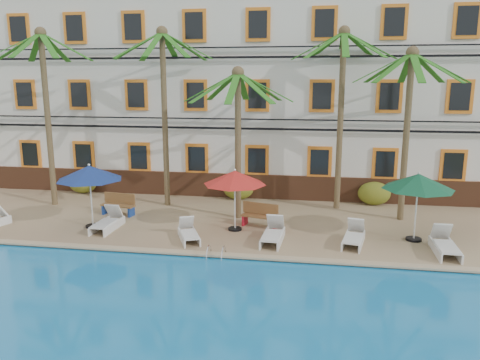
% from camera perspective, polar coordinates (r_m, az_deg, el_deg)
% --- Properties ---
extents(ground, '(100.00, 100.00, 0.00)m').
position_cam_1_polar(ground, '(16.94, -6.11, -8.59)').
color(ground, '#384C23').
rests_on(ground, ground).
extents(pool_deck, '(30.00, 12.00, 0.25)m').
position_cam_1_polar(pool_deck, '(21.52, -2.60, -3.67)').
color(pool_deck, tan).
rests_on(pool_deck, ground).
extents(pool_coping, '(30.00, 0.35, 0.06)m').
position_cam_1_polar(pool_coping, '(16.04, -6.99, -8.76)').
color(pool_coping, tan).
rests_on(pool_coping, pool_deck).
extents(hotel_building, '(25.40, 6.44, 10.22)m').
position_cam_1_polar(hotel_building, '(25.62, -0.39, 10.76)').
color(hotel_building, silver).
rests_on(hotel_building, pool_deck).
extents(palm_a, '(4.45, 4.45, 7.99)m').
position_cam_1_polar(palm_a, '(22.93, -22.62, 9.74)').
color(palm_a, brown).
rests_on(palm_a, pool_deck).
extents(palm_b, '(4.45, 4.45, 8.02)m').
position_cam_1_polar(palm_b, '(21.41, -9.26, 10.44)').
color(palm_b, brown).
rests_on(palm_b, pool_deck).
extents(palm_c, '(4.45, 4.45, 6.26)m').
position_cam_1_polar(palm_c, '(19.15, -0.25, 7.34)').
color(palm_c, brown).
rests_on(palm_c, pool_deck).
extents(palm_d, '(4.45, 4.45, 7.98)m').
position_cam_1_polar(palm_d, '(21.09, 12.28, 10.24)').
color(palm_d, brown).
rests_on(palm_d, pool_deck).
extents(palm_e, '(4.45, 4.45, 7.02)m').
position_cam_1_polar(palm_e, '(20.01, 19.82, 8.12)').
color(palm_e, brown).
rests_on(palm_e, pool_deck).
extents(shrub_left, '(1.50, 0.90, 1.10)m').
position_cam_1_polar(shrub_left, '(25.38, -18.65, -0.30)').
color(shrub_left, '#1E5217').
rests_on(shrub_left, pool_deck).
extents(shrub_mid, '(1.50, 0.90, 1.10)m').
position_cam_1_polar(shrub_mid, '(22.76, -0.22, -1.03)').
color(shrub_mid, '#1E5217').
rests_on(shrub_mid, pool_deck).
extents(shrub_right, '(1.50, 0.90, 1.10)m').
position_cam_1_polar(shrub_right, '(22.63, 16.04, -1.58)').
color(shrub_right, '#1E5217').
rests_on(shrub_right, pool_deck).
extents(umbrella_blue, '(2.56, 2.56, 2.56)m').
position_cam_1_polar(umbrella_blue, '(19.03, -17.88, 0.80)').
color(umbrella_blue, black).
rests_on(umbrella_blue, pool_deck).
extents(umbrella_red, '(2.42, 2.42, 2.43)m').
position_cam_1_polar(umbrella_red, '(17.78, -0.63, 0.26)').
color(umbrella_red, black).
rests_on(umbrella_red, pool_deck).
extents(umbrella_green, '(2.55, 2.55, 2.55)m').
position_cam_1_polar(umbrella_green, '(17.74, 20.90, -0.23)').
color(umbrella_green, black).
rests_on(umbrella_green, pool_deck).
extents(lounger_b, '(0.69, 1.88, 0.88)m').
position_cam_1_polar(lounger_b, '(19.03, -15.84, -4.95)').
color(lounger_b, silver).
rests_on(lounger_b, pool_deck).
extents(lounger_c, '(1.24, 1.77, 0.79)m').
position_cam_1_polar(lounger_c, '(17.23, -6.28, -6.45)').
color(lounger_c, silver).
rests_on(lounger_c, pool_deck).
extents(lounger_d, '(0.78, 1.93, 0.90)m').
position_cam_1_polar(lounger_d, '(16.97, 4.03, -6.58)').
color(lounger_d, silver).
rests_on(lounger_d, pool_deck).
extents(lounger_e, '(0.97, 1.88, 0.85)m').
position_cam_1_polar(lounger_e, '(17.17, 13.70, -6.74)').
color(lounger_e, silver).
rests_on(lounger_e, pool_deck).
extents(lounger_f, '(0.72, 1.94, 0.91)m').
position_cam_1_polar(lounger_f, '(17.27, 23.70, -7.26)').
color(lounger_f, silver).
rests_on(lounger_f, pool_deck).
extents(bench_left, '(1.56, 0.71, 0.93)m').
position_cam_1_polar(bench_left, '(20.89, -14.54, -2.85)').
color(bench_left, olive).
rests_on(bench_left, pool_deck).
extents(bench_right, '(1.57, 0.85, 0.93)m').
position_cam_1_polar(bench_right, '(18.64, 2.53, -4.27)').
color(bench_right, olive).
rests_on(bench_right, pool_deck).
extents(pool_ladder, '(0.54, 0.74, 0.74)m').
position_cam_1_polar(pool_ladder, '(15.68, -2.93, -9.29)').
color(pool_ladder, silver).
rests_on(pool_ladder, ground).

